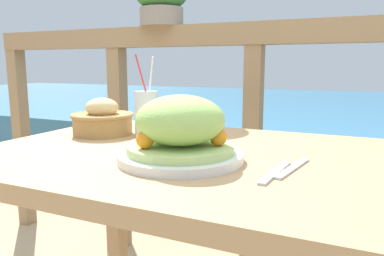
# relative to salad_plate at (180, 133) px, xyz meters

# --- Properties ---
(patio_table) EXTENTS (1.04, 0.77, 0.72)m
(patio_table) POSITION_rel_salad_plate_xyz_m (-0.04, 0.10, -0.17)
(patio_table) COLOR tan
(patio_table) RESTS_ON ground_plane
(railing_fence) EXTENTS (2.80, 0.08, 1.11)m
(railing_fence) POSITION_rel_salad_plate_xyz_m (-0.04, 0.77, -0.03)
(railing_fence) COLOR #937551
(railing_fence) RESTS_ON ground_plane
(sea_backdrop) EXTENTS (12.00, 4.00, 0.54)m
(sea_backdrop) POSITION_rel_salad_plate_xyz_m (-0.04, 3.27, -0.52)
(sea_backdrop) COLOR teal
(sea_backdrop) RESTS_ON ground_plane
(salad_plate) EXTENTS (0.29, 0.29, 0.15)m
(salad_plate) POSITION_rel_salad_plate_xyz_m (0.00, 0.00, 0.00)
(salad_plate) COLOR silver
(salad_plate) RESTS_ON patio_table
(drink_glass) EXTENTS (0.07, 0.07, 0.25)m
(drink_glass) POSITION_rel_salad_plate_xyz_m (-0.22, 0.22, 0.00)
(drink_glass) COLOR silver
(drink_glass) RESTS_ON patio_table
(bread_basket) EXTENTS (0.20, 0.20, 0.12)m
(bread_basket) POSITION_rel_salad_plate_xyz_m (-0.37, 0.20, -0.02)
(bread_basket) COLOR #AD7F47
(bread_basket) RESTS_ON patio_table
(fork) EXTENTS (0.03, 0.18, 0.00)m
(fork) POSITION_rel_salad_plate_xyz_m (0.22, -0.01, -0.06)
(fork) COLOR silver
(fork) RESTS_ON patio_table
(knife) EXTENTS (0.04, 0.18, 0.00)m
(knife) POSITION_rel_salad_plate_xyz_m (0.25, 0.04, -0.06)
(knife) COLOR silver
(knife) RESTS_ON patio_table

